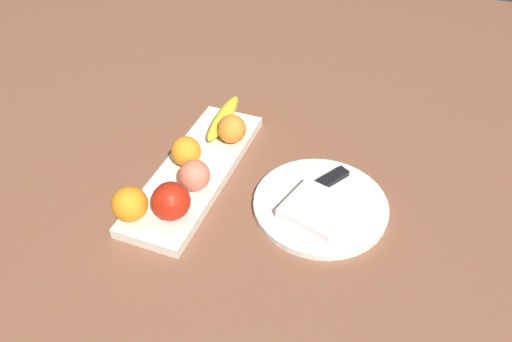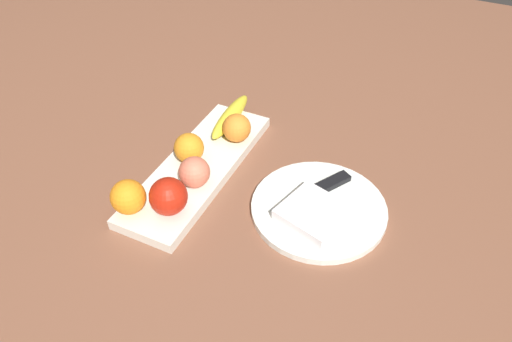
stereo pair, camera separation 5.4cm
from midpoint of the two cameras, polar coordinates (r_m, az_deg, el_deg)
ground_plane at (r=0.99m, az=-9.75°, el=-1.09°), size 2.40×2.40×0.00m
fruit_tray at (r=1.00m, az=-8.66°, el=0.01°), size 0.42×0.13×0.02m
apple at (r=0.87m, az=-11.78°, el=-3.56°), size 0.07×0.07×0.07m
banana at (r=1.09m, az=-5.32°, el=6.29°), size 0.18×0.04×0.03m
orange_near_apple at (r=1.03m, az=-4.42°, el=4.95°), size 0.06×0.06×0.06m
orange_near_banana at (r=0.98m, az=-9.87°, el=2.27°), size 0.06×0.06×0.06m
orange_center at (r=0.89m, az=-16.41°, el=-3.81°), size 0.06×0.06×0.06m
peach at (r=0.92m, az=-8.99°, el=-0.55°), size 0.06×0.06×0.06m
dinner_plate at (r=0.92m, az=5.96°, el=-4.05°), size 0.26×0.26×0.01m
folded_napkin at (r=0.89m, az=5.46°, el=-4.64°), size 0.13×0.14×0.02m
knife at (r=0.95m, az=6.36°, el=-1.53°), size 0.17×0.11×0.01m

